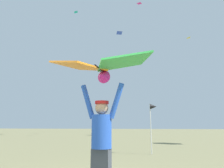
{
  "coord_description": "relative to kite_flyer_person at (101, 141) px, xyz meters",
  "views": [
    {
      "loc": [
        1.1,
        -3.37,
        1.21
      ],
      "look_at": [
        0.36,
        1.26,
        2.14
      ],
      "focal_mm": 32.99,
      "sensor_mm": 36.0,
      "label": 1
    }
  ],
  "objects": [
    {
      "name": "distant_kite_teal_mid_right",
      "position": [
        -10.18,
        26.44,
        18.77
      ],
      "size": [
        0.76,
        0.79,
        0.33
      ],
      "color": "#19B2AD"
    },
    {
      "name": "kite_flyer_person",
      "position": [
        0.0,
        0.0,
        0.0
      ],
      "size": [
        0.81,
        0.38,
        1.92
      ],
      "color": "#424751",
      "rests_on": "ground"
    },
    {
      "name": "held_stunt_kite",
      "position": [
        -0.01,
        -0.08,
        1.28
      ],
      "size": [
        1.88,
        1.1,
        0.41
      ],
      "color": "black"
    },
    {
      "name": "distant_kite_yellow_high_right",
      "position": [
        9.18,
        34.39,
        16.3
      ],
      "size": [
        0.86,
        0.87,
        0.26
      ],
      "color": "yellow"
    },
    {
      "name": "distant_kite_magenta_low_right",
      "position": [
        0.49,
        16.63,
        13.07
      ],
      "size": [
        0.56,
        0.56,
        0.11
      ],
      "color": "#DB2393"
    },
    {
      "name": "marker_flag",
      "position": [
        1.07,
        5.61,
        0.89
      ],
      "size": [
        0.3,
        0.24,
        2.11
      ],
      "color": "silver",
      "rests_on": "ground"
    },
    {
      "name": "distant_kite_blue_far_center",
      "position": [
        -2.28,
        21.37,
        12.09
      ],
      "size": [
        0.95,
        0.94,
        0.27
      ],
      "color": "blue"
    }
  ]
}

